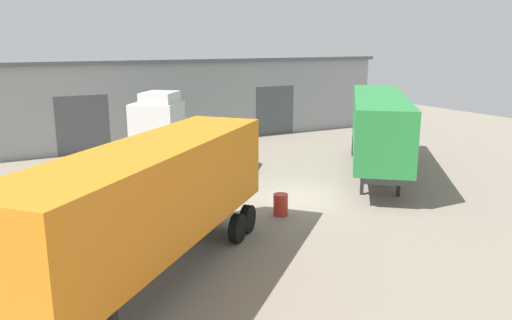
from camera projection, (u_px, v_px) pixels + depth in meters
ground_plane at (302, 198)px, 22.19m from camera, size 60.00×60.00×0.00m
warehouse_building at (166, 96)px, 37.37m from camera, size 31.57×9.48×5.65m
tractor_unit_white at (166, 132)px, 27.40m from camera, size 6.59×5.94×4.13m
container_trailer_green at (378, 124)px, 25.76m from camera, size 9.60×11.05×4.13m
container_trailer_grey at (154, 197)px, 13.85m from camera, size 9.63×9.09×4.05m
gravel_pile at (92, 187)px, 21.68m from camera, size 3.88×3.88×1.22m
oil_drum at (281, 205)px, 19.90m from camera, size 0.58×0.58×0.88m
traffic_cone at (164, 190)px, 22.48m from camera, size 0.40×0.40×0.55m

